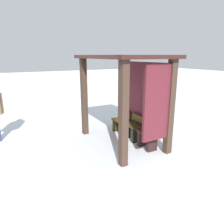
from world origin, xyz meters
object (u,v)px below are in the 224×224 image
(bench_center_inside, at_px, (133,130))
(bus_shelter, at_px, (131,83))
(bench_right_inside, at_px, (148,138))
(bench_left_inside, at_px, (121,124))

(bench_center_inside, bearing_deg, bus_shelter, -58.38)
(bus_shelter, bearing_deg, bench_right_inside, 17.32)
(bus_shelter, bearing_deg, bench_center_inside, 121.62)
(bus_shelter, relative_size, bench_left_inside, 3.78)
(bench_left_inside, xyz_separation_m, bench_right_inside, (1.40, -0.00, 0.02))
(bench_left_inside, relative_size, bench_center_inside, 0.95)
(bench_right_inside, bearing_deg, bus_shelter, -162.68)
(bench_right_inside, bearing_deg, bench_center_inside, 179.98)
(bench_left_inside, height_order, bench_right_inside, bench_right_inside)
(bench_left_inside, distance_m, bench_center_inside, 0.70)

